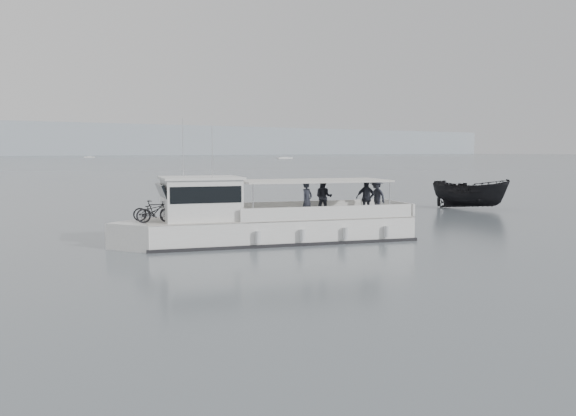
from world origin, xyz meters
TOP-DOWN VIEW (x-y plane):
  - ground at (0.00, 0.00)m, footprint 1400.00×1400.00m
  - tour_boat at (1.63, 1.69)m, footprint 14.30×7.56m
  - dark_motorboat at (24.52, 6.74)m, footprint 3.96×6.29m

SIDE VIEW (x-z plane):
  - ground at x=0.00m, z-range 0.00..0.00m
  - tour_boat at x=1.63m, z-range -2.04..4.04m
  - dark_motorboat at x=24.52m, z-range 0.00..2.28m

